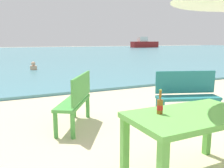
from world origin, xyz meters
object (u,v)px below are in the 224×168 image
object	(u,v)px
picnic_table_green	(191,123)
boat_sailboat	(144,44)
bench_green_left	(77,97)
swimmer_person	(33,67)
beer_bottle_amber	(160,105)
bench_teal_center	(187,92)

from	to	relation	value
picnic_table_green	boat_sailboat	distance (m)	49.61
bench_green_left	boat_sailboat	xyz separation A→B (m)	(27.52, 39.53, 0.32)
picnic_table_green	boat_sailboat	xyz separation A→B (m)	(26.90, 41.68, 0.22)
picnic_table_green	swimmer_person	xyz separation A→B (m)	(-0.12, 10.78, -0.41)
picnic_table_green	beer_bottle_amber	size ratio (longest dim) A/B	5.28
beer_bottle_amber	boat_sailboat	size ratio (longest dim) A/B	0.04
bench_teal_center	swimmer_person	world-z (taller)	bench_teal_center
beer_bottle_amber	boat_sailboat	xyz separation A→B (m)	(27.23, 41.54, 0.01)
bench_green_left	swimmer_person	bearing A→B (deg)	86.73
bench_green_left	bench_teal_center	bearing A→B (deg)	-14.40
picnic_table_green	bench_teal_center	bearing A→B (deg)	48.21
bench_teal_center	bench_green_left	bearing A→B (deg)	165.60
bench_teal_center	bench_green_left	xyz separation A→B (m)	(-2.06, 0.53, 0.00)
boat_sailboat	bench_green_left	bearing A→B (deg)	-124.84
boat_sailboat	beer_bottle_amber	bearing A→B (deg)	-123.25
boat_sailboat	bench_teal_center	bearing A→B (deg)	-122.44
beer_bottle_amber	picnic_table_green	bearing A→B (deg)	-23.20
boat_sailboat	picnic_table_green	bearing A→B (deg)	-122.85
beer_bottle_amber	swimmer_person	distance (m)	10.66
bench_green_left	swimmer_person	world-z (taller)	bench_green_left
swimmer_person	boat_sailboat	size ratio (longest dim) A/B	0.07
bench_green_left	swimmer_person	xyz separation A→B (m)	(0.49, 8.64, -0.30)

